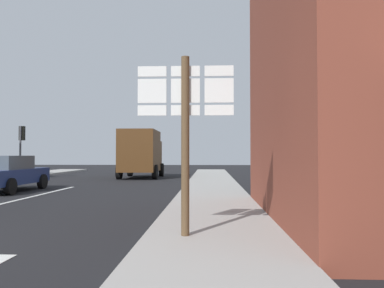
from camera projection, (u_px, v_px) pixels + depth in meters
The scene contains 7 objects.
ground_plane at pixel (56, 191), 15.80m from camera, with size 80.00×80.00×0.00m, color black.
sidewalk_right at pixel (213, 195), 13.50m from camera, with size 2.48×44.00×0.14m, color #9E9B96.
lane_centre_stripe at pixel (3, 203), 11.81m from camera, with size 0.16×12.00×0.01m, color silver.
sedan_far at pixel (6, 173), 15.62m from camera, with size 1.99×4.21×1.47m.
delivery_truck at pixel (141, 152), 24.85m from camera, with size 2.53×5.02×3.05m.
route_sign_post at pixel (185, 126), 6.57m from camera, with size 1.66×0.14×3.20m.
traffic_light_far_left at pixel (22, 140), 24.19m from camera, with size 0.30×0.49×3.31m.
Camera 1 is at (6.38, -5.57, 1.52)m, focal length 35.83 mm.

